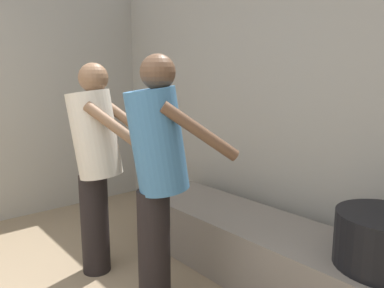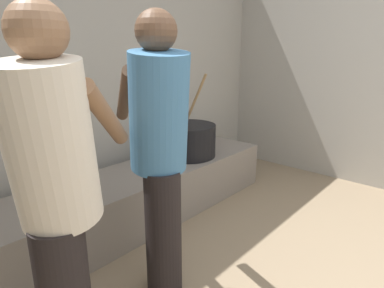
# 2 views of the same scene
# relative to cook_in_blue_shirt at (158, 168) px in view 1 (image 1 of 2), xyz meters

# --- Properties ---
(block_enclosure_rear) EXTENTS (5.01, 0.20, 2.39)m
(block_enclosure_rear) POSITION_rel_cook_in_blue_shirt_xyz_m (0.16, 1.25, 0.32)
(block_enclosure_rear) COLOR #9E998E
(block_enclosure_rear) RESTS_ON ground_plane
(hearth_ledge) EXTENTS (2.67, 0.60, 0.42)m
(hearth_ledge) POSITION_rel_cook_in_blue_shirt_xyz_m (0.41, 0.73, -0.67)
(hearth_ledge) COLOR slate
(hearth_ledge) RESTS_ON ground_plane
(cook_in_blue_shirt) EXTENTS (0.60, 0.72, 1.54)m
(cook_in_blue_shirt) POSITION_rel_cook_in_blue_shirt_xyz_m (0.00, 0.00, 0.00)
(cook_in_blue_shirt) COLOR black
(cook_in_blue_shirt) RESTS_ON ground_plane
(cook_in_cream_shirt) EXTENTS (0.70, 0.65, 1.51)m
(cook_in_cream_shirt) POSITION_rel_cook_in_blue_shirt_xyz_m (-0.61, -0.10, -0.02)
(cook_in_cream_shirt) COLOR black
(cook_in_cream_shirt) RESTS_ON ground_plane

